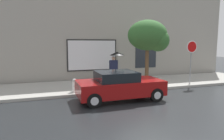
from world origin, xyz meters
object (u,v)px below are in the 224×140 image
(parked_car, at_px, (119,86))
(pedestrian_with_umbrella, at_px, (116,59))
(fire_hydrant, at_px, (74,85))
(stop_sign, at_px, (191,53))
(street_tree, at_px, (150,37))

(parked_car, height_order, pedestrian_with_umbrella, pedestrian_with_umbrella)
(fire_hydrant, height_order, pedestrian_with_umbrella, pedestrian_with_umbrella)
(pedestrian_with_umbrella, xyz_separation_m, stop_sign, (4.54, -1.53, 0.34))
(pedestrian_with_umbrella, bearing_deg, fire_hydrant, -152.98)
(pedestrian_with_umbrella, bearing_deg, parked_car, -106.57)
(fire_hydrant, bearing_deg, parked_car, -42.43)
(parked_car, bearing_deg, pedestrian_with_umbrella, 73.43)
(fire_hydrant, height_order, street_tree, street_tree)
(fire_hydrant, relative_size, street_tree, 0.18)
(pedestrian_with_umbrella, distance_m, street_tree, 2.51)
(pedestrian_with_umbrella, bearing_deg, street_tree, -34.28)
(parked_car, relative_size, pedestrian_with_umbrella, 2.01)
(parked_car, height_order, stop_sign, stop_sign)
(pedestrian_with_umbrella, relative_size, street_tree, 0.51)
(fire_hydrant, bearing_deg, pedestrian_with_umbrella, 27.02)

